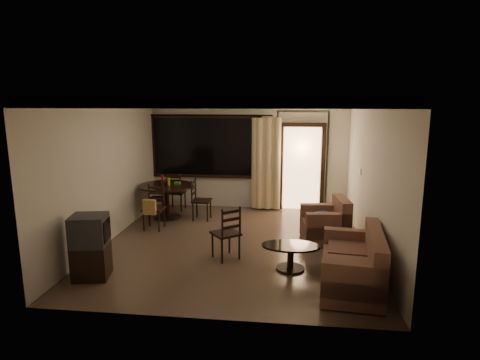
# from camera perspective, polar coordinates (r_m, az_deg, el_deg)

# --- Properties ---
(ground) EXTENTS (5.50, 5.50, 0.00)m
(ground) POSITION_cam_1_polar(r_m,az_deg,el_deg) (7.92, -0.72, -9.05)
(ground) COLOR #7F6651
(ground) RESTS_ON ground
(room_shell) EXTENTS (5.50, 6.70, 5.50)m
(room_shell) POSITION_cam_1_polar(r_m,az_deg,el_deg) (9.18, 4.37, 5.52)
(room_shell) COLOR beige
(room_shell) RESTS_ON ground
(dining_table) EXTENTS (1.28, 1.28, 1.02)m
(dining_table) POSITION_cam_1_polar(r_m,az_deg,el_deg) (9.58, -10.41, -1.67)
(dining_table) COLOR black
(dining_table) RESTS_ON ground
(dining_chair_west) EXTENTS (0.44, 0.44, 0.95)m
(dining_chair_west) POSITION_cam_1_polar(r_m,az_deg,el_deg) (9.75, -11.48, -3.58)
(dining_chair_west) COLOR black
(dining_chair_west) RESTS_ON ground
(dining_chair_east) EXTENTS (0.44, 0.44, 0.95)m
(dining_chair_east) POSITION_cam_1_polar(r_m,az_deg,el_deg) (9.42, -5.52, -3.93)
(dining_chair_east) COLOR black
(dining_chair_east) RESTS_ON ground
(dining_chair_south) EXTENTS (0.44, 0.49, 0.95)m
(dining_chair_south) POSITION_cam_1_polar(r_m,az_deg,el_deg) (8.88, -12.16, -4.95)
(dining_chair_south) COLOR black
(dining_chair_south) RESTS_ON ground
(dining_chair_north) EXTENTS (0.44, 0.44, 0.95)m
(dining_chair_north) POSITION_cam_1_polar(r_m,az_deg,el_deg) (10.33, -9.01, -2.66)
(dining_chair_north) COLOR black
(dining_chair_north) RESTS_ON ground
(tv_cabinet) EXTENTS (0.61, 0.57, 1.02)m
(tv_cabinet) POSITION_cam_1_polar(r_m,az_deg,el_deg) (6.75, -20.48, -8.87)
(tv_cabinet) COLOR black
(tv_cabinet) RESTS_ON ground
(sofa) EXTENTS (1.03, 1.68, 0.85)m
(sofa) POSITION_cam_1_polar(r_m,az_deg,el_deg) (6.31, 16.13, -11.65)
(sofa) COLOR #3F1E1D
(sofa) RESTS_ON ground
(armchair) EXTENTS (0.95, 0.95, 0.86)m
(armchair) POSITION_cam_1_polar(r_m,az_deg,el_deg) (8.13, 12.32, -6.14)
(armchair) COLOR #3F1E1D
(armchair) RESTS_ON ground
(coffee_table) EXTENTS (0.96, 0.57, 0.42)m
(coffee_table) POSITION_cam_1_polar(r_m,az_deg,el_deg) (6.76, 7.21, -10.28)
(coffee_table) COLOR black
(coffee_table) RESTS_ON ground
(side_chair) EXTENTS (0.60, 0.60, 0.97)m
(side_chair) POSITION_cam_1_polar(r_m,az_deg,el_deg) (7.14, -1.98, -8.92)
(side_chair) COLOR black
(side_chair) RESTS_ON ground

